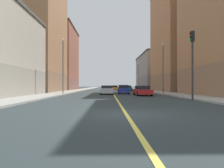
% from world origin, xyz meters
% --- Properties ---
extents(ground_plane, '(400.00, 400.00, 0.00)m').
position_xyz_m(ground_plane, '(0.00, 0.00, 0.00)').
color(ground_plane, '#2B3537').
rests_on(ground_plane, ground).
extents(sidewalk_left, '(3.41, 168.00, 0.15)m').
position_xyz_m(sidewalk_left, '(8.51, 49.00, 0.07)').
color(sidewalk_left, '#9E9B93').
rests_on(sidewalk_left, ground).
extents(sidewalk_right, '(3.41, 168.00, 0.15)m').
position_xyz_m(sidewalk_right, '(-8.51, 49.00, 0.07)').
color(sidewalk_right, '#9E9B93').
rests_on(sidewalk_right, ground).
extents(lane_center_stripe, '(0.16, 154.00, 0.01)m').
position_xyz_m(lane_center_stripe, '(0.00, 49.00, 0.01)').
color(lane_center_stripe, '#E5D14C').
rests_on(lane_center_stripe, ground).
extents(building_left_mid, '(12.17, 18.06, 23.91)m').
position_xyz_m(building_left_mid, '(16.15, 36.60, 11.96)').
color(building_left_mid, '#8F6B4F').
rests_on(building_left_mid, ground).
extents(building_left_far, '(12.17, 24.85, 11.58)m').
position_xyz_m(building_left_far, '(16.15, 61.67, 5.80)').
color(building_left_far, slate).
rests_on(building_left_far, ground).
extents(building_right_midblock, '(12.17, 16.34, 24.06)m').
position_xyz_m(building_right_midblock, '(-16.15, 31.75, 12.04)').
color(building_right_midblock, '#8F6B4F').
rests_on(building_right_midblock, ground).
extents(building_right_distant, '(12.17, 18.10, 17.46)m').
position_xyz_m(building_right_distant, '(-16.15, 50.18, 8.74)').
color(building_right_distant, brown).
rests_on(building_right_distant, ground).
extents(traffic_light_left_near, '(0.40, 0.32, 5.97)m').
position_xyz_m(traffic_light_left_near, '(6.39, 8.27, 3.86)').
color(traffic_light_left_near, '#2D2D2D').
rests_on(traffic_light_left_near, ground).
extents(street_lamp_left_near, '(0.36, 0.36, 7.45)m').
position_xyz_m(street_lamp_left_near, '(7.40, 21.86, 4.64)').
color(street_lamp_left_near, '#4C4C51').
rests_on(street_lamp_left_near, ground).
extents(street_lamp_right_near, '(0.36, 0.36, 8.04)m').
position_xyz_m(street_lamp_right_near, '(-7.40, 21.47, 4.95)').
color(street_lamp_right_near, '#4C4C51').
rests_on(street_lamp_right_near, ground).
extents(street_lamp_left_far, '(0.36, 0.36, 7.25)m').
position_xyz_m(street_lamp_left_far, '(7.40, 47.95, 4.53)').
color(street_lamp_left_far, '#4C4C51').
rests_on(street_lamp_left_far, ground).
extents(car_black, '(1.88, 4.44, 1.30)m').
position_xyz_m(car_black, '(1.43, 64.81, 0.64)').
color(car_black, black).
rests_on(car_black, ground).
extents(car_red, '(2.02, 4.11, 1.27)m').
position_xyz_m(car_red, '(3.60, 17.36, 0.61)').
color(car_red, red).
rests_on(car_red, ground).
extents(car_green, '(1.92, 4.56, 1.26)m').
position_xyz_m(car_green, '(3.42, 54.07, 0.62)').
color(car_green, '#1E6B38').
rests_on(car_green, ground).
extents(car_silver, '(1.93, 4.51, 1.30)m').
position_xyz_m(car_silver, '(-0.96, 21.50, 0.65)').
color(car_silver, silver).
rests_on(car_silver, ground).
extents(car_teal, '(1.97, 4.60, 1.29)m').
position_xyz_m(car_teal, '(3.75, 40.17, 0.62)').
color(car_teal, '#196670').
rests_on(car_teal, ground).
extents(car_orange, '(1.87, 3.93, 1.27)m').
position_xyz_m(car_orange, '(0.88, 45.28, 0.62)').
color(car_orange, orange).
rests_on(car_orange, ground).
extents(car_blue, '(1.90, 3.99, 1.38)m').
position_xyz_m(car_blue, '(1.60, 23.65, 0.67)').
color(car_blue, '#23389E').
rests_on(car_blue, ground).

